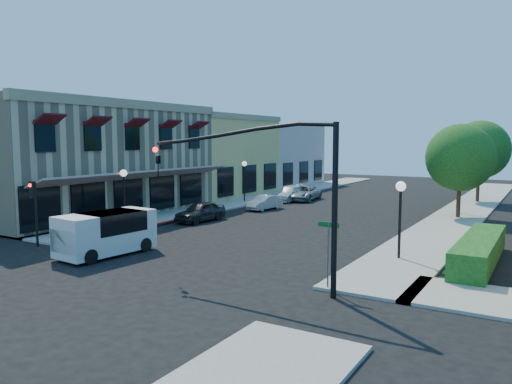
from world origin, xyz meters
The scene contains 22 objects.
ground centered at (0.00, 0.00, 0.00)m, with size 120.00×120.00×0.00m, color black.
sidewalk_left centered at (-8.75, 27.00, 0.06)m, with size 3.50×50.00×0.12m, color gray.
sidewalk_right centered at (8.75, 27.00, 0.06)m, with size 3.50×50.00×0.12m, color gray.
curb_red_strip centered at (-6.90, 8.00, 0.00)m, with size 0.25×10.00×0.06m, color maroon.
corner_brick_building centered at (-15.45, 11.00, 4.01)m, with size 11.77×18.20×8.10m.
yellow_stucco_building centered at (-15.50, 26.00, 3.80)m, with size 10.00×12.00×7.60m, color tan.
pink_stucco_building centered at (-15.50, 38.00, 3.50)m, with size 10.00×12.00×7.00m, color beige.
hedge centered at (11.70, 9.00, 0.00)m, with size 1.40×8.00×1.10m, color #154513.
street_tree_a centered at (8.80, 22.00, 4.19)m, with size 4.56×4.56×6.48m.
street_tree_b centered at (8.80, 32.00, 4.54)m, with size 4.94×4.94×7.02m.
signal_mast_arm centered at (5.86, 1.50, 4.09)m, with size 8.01×0.39×6.00m.
secondary_signal centered at (-8.00, 1.41, 2.32)m, with size 0.28×0.42×3.32m.
street_name_sign centered at (7.50, 2.20, 1.70)m, with size 0.80×0.06×2.50m.
lamppost_left_near centered at (-8.50, 8.00, 2.74)m, with size 0.44×0.44×3.57m.
lamppost_left_far centered at (-8.50, 22.00, 2.74)m, with size 0.44×0.44×3.57m.
lamppost_right_near centered at (8.50, 8.00, 2.74)m, with size 0.44×0.44×3.57m.
lamppost_right_far centered at (8.50, 24.00, 2.74)m, with size 0.44×0.44×3.57m.
white_van centered at (-3.58, 1.95, 1.16)m, with size 2.38×4.70×2.01m.
parked_car_a centered at (-5.66, 12.00, 0.66)m, with size 1.56×3.87×1.32m, color black.
parked_car_b centered at (-4.80, 19.00, 0.56)m, with size 1.18×3.38×1.11m, color silver.
parked_car_c centered at (-5.66, 24.85, 0.66)m, with size 1.84×4.53×1.31m, color silver.
parked_car_d centered at (-4.80, 26.00, 0.66)m, with size 2.19×4.74×1.32m, color #959899.
Camera 1 is at (14.26, -14.14, 5.41)m, focal length 35.00 mm.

